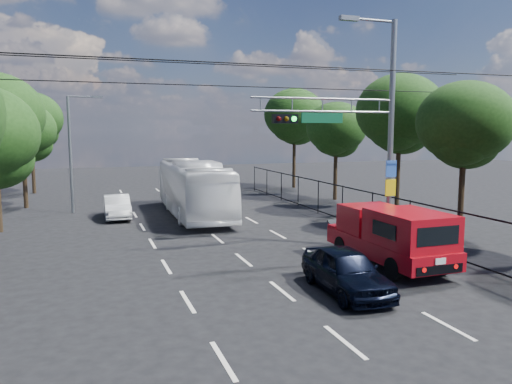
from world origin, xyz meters
name	(u,v)px	position (x,y,z in m)	size (l,w,h in m)	color
ground	(344,342)	(0.00, 0.00, 0.00)	(120.00, 120.00, 0.00)	black
lane_markings	(208,230)	(0.00, 14.00, 0.01)	(6.12, 38.00, 0.01)	beige
signal_mast	(366,125)	(5.28, 7.99, 5.24)	(6.43, 0.39, 9.50)	slate
streetlight_left	(73,148)	(-6.33, 22.00, 3.94)	(2.09, 0.22, 7.08)	slate
utility_wires	(236,72)	(0.00, 8.83, 7.23)	(22.00, 5.04, 0.74)	black
fence_right	(360,208)	(7.60, 12.17, 1.03)	(0.06, 34.03, 2.00)	black
tree_right_b	(465,129)	(11.22, 9.02, 5.06)	(4.50, 4.50, 7.31)	black
tree_right_c	(400,118)	(11.82, 15.02, 5.73)	(5.10, 5.10, 8.29)	black
tree_right_d	(336,132)	(11.42, 22.02, 4.85)	(4.32, 4.32, 7.02)	black
tree_right_e	(295,119)	(11.62, 30.02, 5.94)	(5.28, 5.28, 8.58)	black
tree_left_d	(23,135)	(-9.38, 25.02, 4.72)	(4.20, 4.20, 6.83)	black
tree_left_e	(31,123)	(-9.58, 33.02, 5.53)	(4.92, 4.92, 7.99)	black
red_pickup	(390,235)	(4.92, 5.47, 1.17)	(2.27, 5.96, 2.20)	black
navy_hatchback	(346,270)	(1.83, 3.23, 0.70)	(1.65, 4.11, 1.40)	black
white_bus	(193,188)	(0.32, 18.83, 1.61)	(2.71, 11.59, 3.23)	silver
white_van	(117,207)	(-4.05, 19.23, 0.66)	(1.39, 3.98, 1.31)	silver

